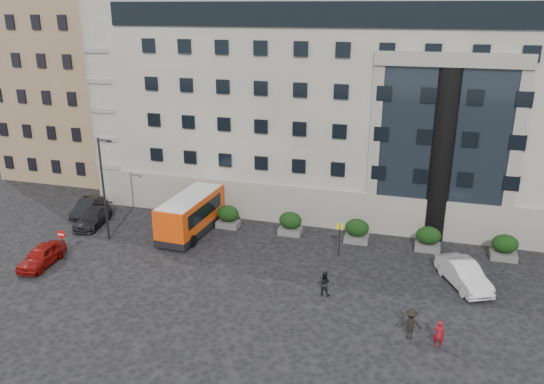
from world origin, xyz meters
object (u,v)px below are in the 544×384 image
(hedge_b, at_px, (290,223))
(pedestrian_b, at_px, (324,283))
(parked_car_b, at_px, (88,207))
(pedestrian_c, at_px, (410,324))
(parked_car_d, at_px, (180,185))
(hedge_d, at_px, (428,238))
(white_taxi, at_px, (464,274))
(hedge_c, at_px, (357,231))
(hedge_e, at_px, (505,247))
(street_lamp, at_px, (104,185))
(no_entry_sign, at_px, (62,239))
(minibus, at_px, (191,213))
(hedge_a, at_px, (228,216))
(pedestrian_a, at_px, (439,334))
(bus_stop_sign, at_px, (340,234))
(parked_car_c, at_px, (93,217))
(red_truck, at_px, (149,167))
(parked_car_a, at_px, (42,256))

(hedge_b, bearing_deg, pedestrian_b, -62.95)
(parked_car_b, distance_m, pedestrian_c, 29.43)
(parked_car_b, xyz_separation_m, parked_car_d, (5.06, 7.56, 0.05))
(hedge_d, xyz_separation_m, white_taxi, (2.24, -4.77, -0.13))
(hedge_c, xyz_separation_m, hedge_e, (10.40, 0.00, 0.00))
(hedge_c, height_order, street_lamp, street_lamp)
(hedge_e, relative_size, street_lamp, 0.23)
(no_entry_sign, bearing_deg, minibus, 46.28)
(parked_car_d, height_order, pedestrian_b, pedestrian_b)
(white_taxi, bearing_deg, hedge_b, 133.44)
(hedge_a, distance_m, pedestrian_b, 12.68)
(parked_car_d, xyz_separation_m, pedestrian_a, (23.77, -18.76, 0.05))
(street_lamp, bearing_deg, parked_car_b, 139.09)
(bus_stop_sign, height_order, parked_car_c, bus_stop_sign)
(minibus, height_order, pedestrian_a, minibus)
(bus_stop_sign, xyz_separation_m, pedestrian_a, (6.77, -9.20, -0.95))
(parked_car_c, bearing_deg, hedge_e, -3.56)
(hedge_b, distance_m, pedestrian_b, 9.44)
(pedestrian_a, relative_size, pedestrian_c, 0.88)
(hedge_d, bearing_deg, pedestrian_a, -86.81)
(parked_car_b, bearing_deg, red_truck, 78.15)
(pedestrian_a, xyz_separation_m, pedestrian_c, (-1.46, 0.37, 0.11))
(street_lamp, xyz_separation_m, red_truck, (-4.24, 14.15, -2.98))
(hedge_c, height_order, hedge_d, same)
(pedestrian_b, xyz_separation_m, pedestrian_c, (5.31, -3.22, 0.09))
(hedge_c, bearing_deg, hedge_e, 0.00)
(street_lamp, distance_m, bus_stop_sign, 17.75)
(hedge_c, xyz_separation_m, pedestrian_a, (5.87, -12.00, -0.15))
(parked_car_a, bearing_deg, parked_car_b, 101.22)
(hedge_c, height_order, parked_car_c, hedge_c)
(minibus, bearing_deg, pedestrian_a, -25.81)
(minibus, distance_m, parked_car_c, 8.51)
(white_taxi, bearing_deg, pedestrian_b, 177.66)
(hedge_a, bearing_deg, parked_car_b, -176.35)
(minibus, xyz_separation_m, pedestrian_a, (18.63, -10.10, -0.90))
(red_truck, height_order, parked_car_b, red_truck)
(bus_stop_sign, xyz_separation_m, parked_car_a, (-19.51, -7.07, -1.03))
(hedge_a, xyz_separation_m, pedestrian_c, (14.80, -11.63, -0.04))
(pedestrian_b, bearing_deg, hedge_a, -39.17)
(hedge_d, height_order, parked_car_b, hedge_d)
(parked_car_c, relative_size, white_taxi, 0.94)
(minibus, xyz_separation_m, white_taxi, (20.21, -2.87, -0.88))
(red_truck, bearing_deg, parked_car_a, -81.83)
(hedge_c, relative_size, pedestrian_a, 1.19)
(bus_stop_sign, height_order, no_entry_sign, bus_stop_sign)
(hedge_b, distance_m, pedestrian_c, 15.08)
(hedge_c, relative_size, parked_car_b, 0.44)
(hedge_e, height_order, red_truck, red_truck)
(bus_stop_sign, relative_size, parked_car_a, 0.61)
(parked_car_a, xyz_separation_m, pedestrian_a, (26.28, -2.13, 0.08))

